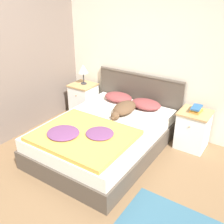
{
  "coord_description": "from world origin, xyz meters",
  "views": [
    {
      "loc": [
        1.87,
        -1.78,
        2.33
      ],
      "look_at": [
        -0.1,
        1.2,
        0.57
      ],
      "focal_mm": 42.0,
      "sensor_mm": 36.0,
      "label": 1
    }
  ],
  "objects_px": {
    "pillow_right": "(146,104)",
    "bed": "(104,137)",
    "pillow_left": "(118,97)",
    "table_lamp": "(83,70)",
    "book_stack": "(196,109)",
    "nightstand_right": "(193,130)",
    "dog": "(124,109)",
    "nightstand_left": "(84,99)"
  },
  "relations": [
    {
      "from": "book_stack",
      "to": "pillow_left",
      "type": "bearing_deg",
      "value": -178.67
    },
    {
      "from": "nightstand_right",
      "to": "nightstand_left",
      "type": "bearing_deg",
      "value": 180.0
    },
    {
      "from": "nightstand_right",
      "to": "table_lamp",
      "type": "relative_size",
      "value": 1.62
    },
    {
      "from": "pillow_right",
      "to": "bed",
      "type": "bearing_deg",
      "value": -108.25
    },
    {
      "from": "pillow_right",
      "to": "table_lamp",
      "type": "height_order",
      "value": "table_lamp"
    },
    {
      "from": "pillow_right",
      "to": "table_lamp",
      "type": "relative_size",
      "value": 1.37
    },
    {
      "from": "bed",
      "to": "nightstand_right",
      "type": "relative_size",
      "value": 3.45
    },
    {
      "from": "nightstand_left",
      "to": "pillow_right",
      "type": "height_order",
      "value": "same"
    },
    {
      "from": "bed",
      "to": "table_lamp",
      "type": "height_order",
      "value": "table_lamp"
    },
    {
      "from": "book_stack",
      "to": "table_lamp",
      "type": "height_order",
      "value": "table_lamp"
    },
    {
      "from": "dog",
      "to": "table_lamp",
      "type": "bearing_deg",
      "value": 159.81
    },
    {
      "from": "pillow_left",
      "to": "pillow_right",
      "type": "distance_m",
      "value": 0.54
    },
    {
      "from": "pillow_right",
      "to": "dog",
      "type": "distance_m",
      "value": 0.42
    },
    {
      "from": "nightstand_left",
      "to": "pillow_left",
      "type": "xyz_separation_m",
      "value": [
        0.81,
        -0.02,
        0.23
      ]
    },
    {
      "from": "pillow_left",
      "to": "book_stack",
      "type": "xyz_separation_m",
      "value": [
        1.35,
        0.03,
        0.11
      ]
    },
    {
      "from": "pillow_right",
      "to": "table_lamp",
      "type": "distance_m",
      "value": 1.39
    },
    {
      "from": "pillow_left",
      "to": "table_lamp",
      "type": "bearing_deg",
      "value": 176.43
    },
    {
      "from": "nightstand_left",
      "to": "pillow_right",
      "type": "bearing_deg",
      "value": -0.89
    },
    {
      "from": "dog",
      "to": "table_lamp",
      "type": "xyz_separation_m",
      "value": [
        -1.15,
        0.42,
        0.34
      ]
    },
    {
      "from": "nightstand_right",
      "to": "pillow_right",
      "type": "xyz_separation_m",
      "value": [
        -0.81,
        -0.02,
        0.23
      ]
    },
    {
      "from": "pillow_right",
      "to": "book_stack",
      "type": "height_order",
      "value": "book_stack"
    },
    {
      "from": "bed",
      "to": "nightstand_right",
      "type": "distance_m",
      "value": 1.37
    },
    {
      "from": "bed",
      "to": "table_lamp",
      "type": "relative_size",
      "value": 5.59
    },
    {
      "from": "bed",
      "to": "book_stack",
      "type": "xyz_separation_m",
      "value": [
        1.08,
        0.85,
        0.42
      ]
    },
    {
      "from": "dog",
      "to": "book_stack",
      "type": "relative_size",
      "value": 2.95
    },
    {
      "from": "pillow_left",
      "to": "pillow_right",
      "type": "xyz_separation_m",
      "value": [
        0.54,
        0.0,
        0.0
      ]
    },
    {
      "from": "nightstand_right",
      "to": "table_lamp",
      "type": "xyz_separation_m",
      "value": [
        -2.16,
        0.03,
        0.59
      ]
    },
    {
      "from": "dog",
      "to": "nightstand_right",
      "type": "bearing_deg",
      "value": 21.45
    },
    {
      "from": "bed",
      "to": "pillow_left",
      "type": "bearing_deg",
      "value": 108.25
    },
    {
      "from": "pillow_left",
      "to": "table_lamp",
      "type": "relative_size",
      "value": 1.37
    },
    {
      "from": "nightstand_left",
      "to": "pillow_right",
      "type": "relative_size",
      "value": 1.19
    },
    {
      "from": "pillow_left",
      "to": "dog",
      "type": "relative_size",
      "value": 0.74
    },
    {
      "from": "dog",
      "to": "nightstand_left",
      "type": "bearing_deg",
      "value": 161.12
    },
    {
      "from": "bed",
      "to": "table_lamp",
      "type": "bearing_deg",
      "value": 141.23
    },
    {
      "from": "dog",
      "to": "pillow_right",
      "type": "bearing_deg",
      "value": 62.49
    },
    {
      "from": "nightstand_right",
      "to": "pillow_left",
      "type": "distance_m",
      "value": 1.37
    },
    {
      "from": "nightstand_left",
      "to": "pillow_left",
      "type": "height_order",
      "value": "same"
    },
    {
      "from": "nightstand_right",
      "to": "pillow_right",
      "type": "distance_m",
      "value": 0.84
    },
    {
      "from": "nightstand_left",
      "to": "table_lamp",
      "type": "height_order",
      "value": "table_lamp"
    },
    {
      "from": "pillow_left",
      "to": "bed",
      "type": "bearing_deg",
      "value": -71.75
    },
    {
      "from": "pillow_left",
      "to": "table_lamp",
      "type": "xyz_separation_m",
      "value": [
        -0.81,
        0.05,
        0.35
      ]
    },
    {
      "from": "bed",
      "to": "dog",
      "type": "relative_size",
      "value": 3.03
    }
  ]
}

